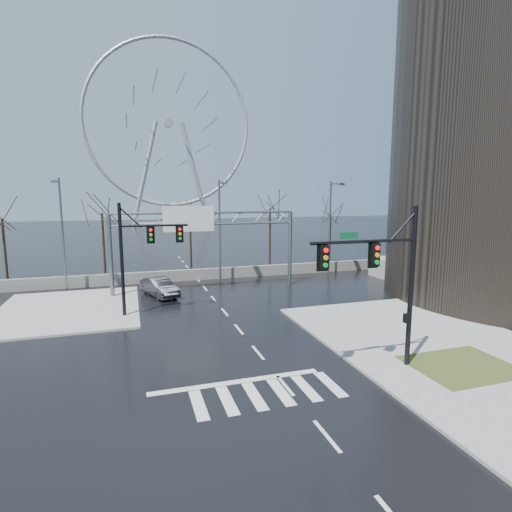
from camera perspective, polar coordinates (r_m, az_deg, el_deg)
name	(u,v)px	position (r m, az deg, el deg)	size (l,w,h in m)	color
ground	(258,353)	(22.37, 0.29, -13.63)	(260.00, 260.00, 0.00)	black
sidewalk_right_ext	(391,323)	(28.44, 18.77, -9.02)	(12.00, 10.00, 0.15)	gray
sidewalk_far	(69,309)	(33.13, -25.19, -6.90)	(10.00, 12.00, 0.15)	gray
grass_strip	(462,366)	(22.82, 27.39, -13.75)	(5.00, 4.00, 0.02)	#34401B
barrier_wall	(198,274)	(40.98, -8.32, -2.62)	(52.00, 0.50, 1.10)	slate
signal_mast_near	(388,273)	(19.76, 18.39, -2.32)	(5.52, 0.41, 8.00)	black
signal_mast_far	(138,249)	(28.90, -16.46, 1.03)	(4.72, 0.41, 8.00)	black
sign_gantry	(202,234)	(35.33, -7.76, 3.20)	(16.36, 0.40, 7.60)	slate
streetlight_left	(61,226)	(38.37, -26.04, 3.88)	(0.50, 2.55, 10.00)	slate
streetlight_mid	(220,223)	(38.86, -5.13, 4.77)	(0.50, 2.55, 10.00)	slate
streetlight_right	(331,220)	(43.07, 10.72, 5.03)	(0.50, 2.55, 10.00)	slate
tree_far_left	(3,226)	(45.33, -32.48, 3.61)	(3.50, 3.50, 7.00)	black
tree_left	(102,221)	(43.36, -21.11, 4.74)	(3.75, 3.75, 7.50)	black
tree_center	(190,226)	(44.78, -9.38, 4.28)	(3.25, 3.25, 6.50)	black
tree_right	(270,216)	(45.91, 2.01, 5.80)	(3.90, 3.90, 7.80)	black
tree_far_right	(330,221)	(49.65, 10.58, 4.94)	(3.40, 3.40, 6.80)	black
ferris_wheel	(169,130)	(116.61, -12.32, 17.13)	(45.00, 6.00, 50.91)	gray
car	(159,287)	(34.96, -13.62, -4.33)	(1.66, 4.75, 1.57)	black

